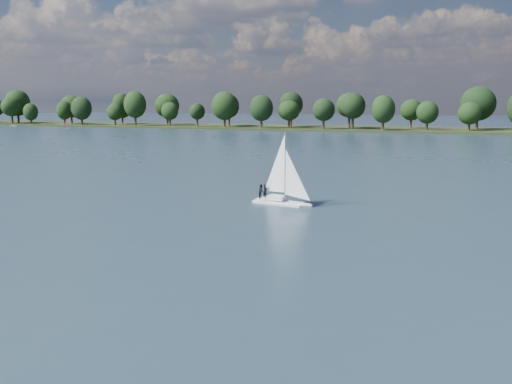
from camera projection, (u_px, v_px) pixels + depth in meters
ground at (398, 159)px, 111.36m from camera, size 700.00×700.00×0.00m
far_shore at (428, 131)px, 215.57m from camera, size 660.00×40.00×1.50m
sailboat at (279, 183)px, 62.21m from camera, size 6.52×2.93×8.29m
dinghy_pink at (67, 126)px, 231.32m from camera, size 2.51×2.19×3.86m
pontoon at (15, 126)px, 255.81m from camera, size 4.30×2.71×0.50m
treeline at (374, 109)px, 218.17m from camera, size 561.98×73.95×17.63m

